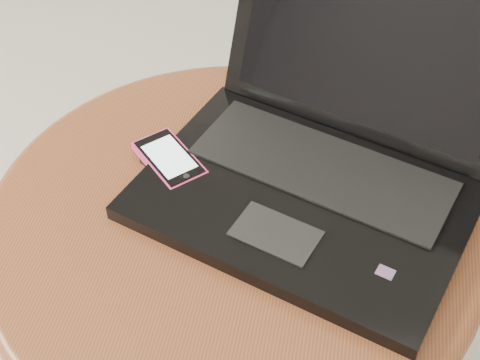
# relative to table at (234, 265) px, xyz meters

# --- Properties ---
(table) EXTENTS (0.63, 0.63, 0.50)m
(table) POSITION_rel_table_xyz_m (0.00, 0.00, 0.00)
(table) COLOR #592914
(table) RESTS_ON ground
(laptop) EXTENTS (0.49, 0.47, 0.25)m
(laptop) POSITION_rel_table_xyz_m (0.10, 0.07, 0.15)
(laptop) COLOR black
(laptop) RESTS_ON table
(phone_black) EXTENTS (0.12, 0.10, 0.01)m
(phone_black) POSITION_rel_table_xyz_m (-0.08, 0.06, 0.11)
(phone_black) COLOR black
(phone_black) RESTS_ON table
(phone_pink) EXTENTS (0.12, 0.12, 0.01)m
(phone_pink) POSITION_rel_table_xyz_m (-0.10, 0.06, 0.12)
(phone_pink) COLOR #E4347A
(phone_pink) RESTS_ON phone_black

